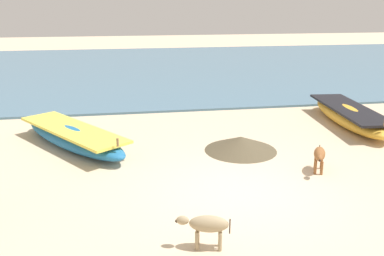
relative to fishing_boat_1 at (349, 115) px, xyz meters
name	(u,v)px	position (x,y,z in m)	size (l,w,h in m)	color
ground	(240,192)	(-4.75, -4.15, -0.31)	(80.00, 80.00, 0.00)	beige
sea_water	(162,68)	(-4.75, 12.43, -0.27)	(60.00, 20.00, 0.08)	slate
fishing_boat_1	(349,115)	(0.00, 0.00, 0.00)	(1.52, 4.56, 0.77)	gold
fishing_boat_2	(73,136)	(-8.47, -0.68, -0.02)	(3.52, 4.32, 0.73)	#1E669E
calf_near_dun	(207,225)	(-5.85, -6.05, 0.10)	(0.87, 0.40, 0.57)	tan
calf_far_brown	(319,155)	(-2.68, -3.43, 0.10)	(0.54, 0.84, 0.57)	brown
debris_pile_0	(241,144)	(-4.06, -1.74, -0.12)	(1.92, 1.92, 0.38)	brown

